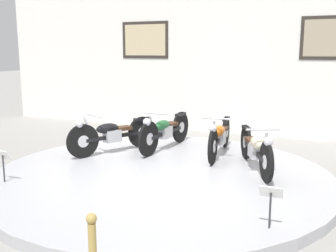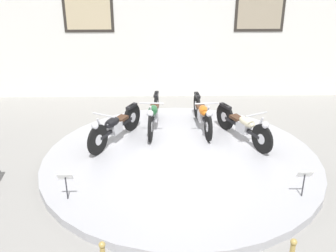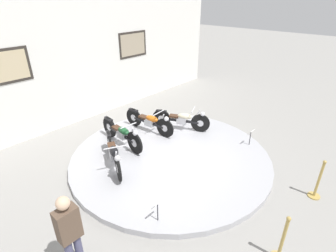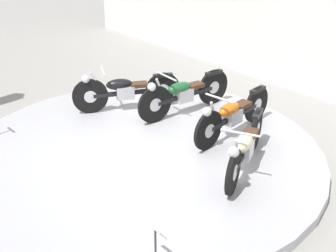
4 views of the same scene
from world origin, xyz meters
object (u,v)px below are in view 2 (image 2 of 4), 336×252
(motorcycle_orange, at_px, (203,113))
(info_placard_front_left, at_px, (66,180))
(motorcycle_black, at_px, (115,126))
(motorcycle_green, at_px, (153,113))
(info_placard_front_centre, at_px, (304,178))
(motorcycle_cream, at_px, (244,125))

(motorcycle_orange, relative_size, info_placard_front_left, 3.88)
(motorcycle_black, xyz_separation_m, motorcycle_green, (0.84, 0.68, 0.01))
(info_placard_front_left, bearing_deg, motorcycle_orange, 47.93)
(info_placard_front_left, distance_m, info_placard_front_centre, 4.03)
(motorcycle_black, xyz_separation_m, motorcycle_cream, (2.83, -0.00, -0.01))
(info_placard_front_left, bearing_deg, motorcycle_black, 74.72)
(motorcycle_green, xyz_separation_m, info_placard_front_left, (-1.44, -2.88, -0.03))
(motorcycle_green, distance_m, motorcycle_cream, 2.11)
(motorcycle_green, xyz_separation_m, info_placard_front_centre, (2.60, -2.88, -0.03))
(motorcycle_green, bearing_deg, info_placard_front_centre, -47.95)
(info_placard_front_left, height_order, info_placard_front_centre, same)
(motorcycle_black, relative_size, motorcycle_orange, 0.90)
(info_placard_front_left, bearing_deg, motorcycle_cream, 32.57)
(motorcycle_cream, xyz_separation_m, info_placard_front_left, (-3.43, -2.19, -0.01))
(info_placard_front_left, bearing_deg, motorcycle_green, 63.48)
(motorcycle_orange, bearing_deg, info_placard_front_left, -132.07)
(motorcycle_orange, bearing_deg, motorcycle_black, -161.14)
(motorcycle_black, bearing_deg, motorcycle_orange, 18.86)
(info_placard_front_centre, bearing_deg, motorcycle_black, 147.41)
(motorcycle_black, distance_m, motorcycle_green, 1.08)
(motorcycle_black, xyz_separation_m, motorcycle_orange, (2.00, 0.68, -0.00))
(motorcycle_cream, relative_size, info_placard_front_centre, 3.53)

